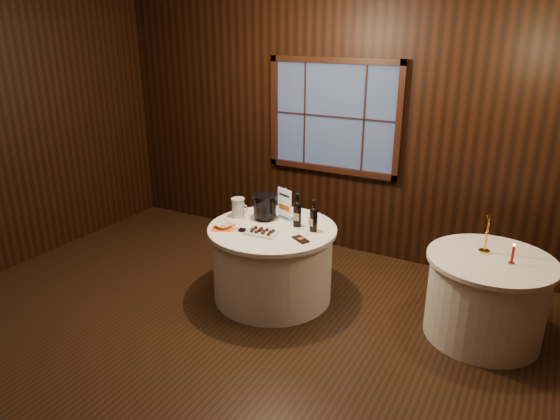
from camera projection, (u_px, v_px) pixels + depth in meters
The scene contains 16 objects.
ground at pixel (216, 346), 4.38m from camera, with size 6.00×6.00×0.00m, color black.
back_wall at pixel (334, 125), 5.89m from camera, with size 6.00×0.10×3.00m.
main_table at pixel (272, 262), 5.07m from camera, with size 1.28×1.28×0.77m.
side_table at pixel (486, 297), 4.40m from camera, with size 1.08×1.08×0.77m.
sign_stand at pixel (285, 208), 5.11m from camera, with size 0.20×0.16×0.34m.
port_bottle_left at pixel (297, 212), 4.91m from camera, with size 0.08×0.09×0.34m.
port_bottle_right at pixel (314, 218), 4.79m from camera, with size 0.08×0.09×0.32m.
ice_bucket at pixel (265, 207), 5.10m from camera, with size 0.25×0.25×0.26m.
chocolate_plate at pixel (262, 232), 4.77m from camera, with size 0.32×0.23×0.04m.
chocolate_box at pixel (301, 239), 4.63m from camera, with size 0.18×0.09×0.01m, color black.
grape_bunch at pixel (242, 230), 4.82m from camera, with size 0.15×0.06×0.03m.
glass_pitcher at pixel (238, 208), 5.17m from camera, with size 0.19×0.14×0.20m.
orange_napkin at pixel (224, 227), 4.92m from camera, with size 0.22×0.22×0.00m, color orange.
cracker_bowl at pixel (224, 225), 4.91m from camera, with size 0.16×0.16×0.04m, color white.
brass_candlestick at pixel (486, 239), 4.34m from camera, with size 0.10×0.10×0.35m.
red_candle at pixel (512, 256), 4.14m from camera, with size 0.05×0.05×0.18m.
Camera 1 is at (2.28, -2.97, 2.63)m, focal length 32.00 mm.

